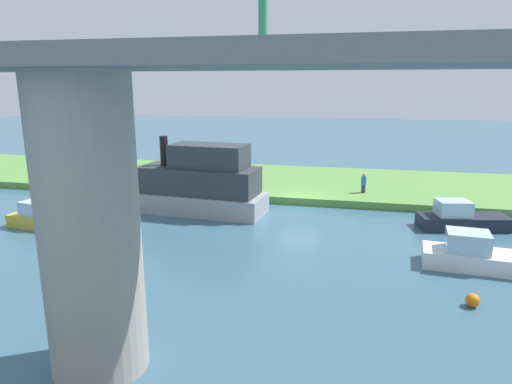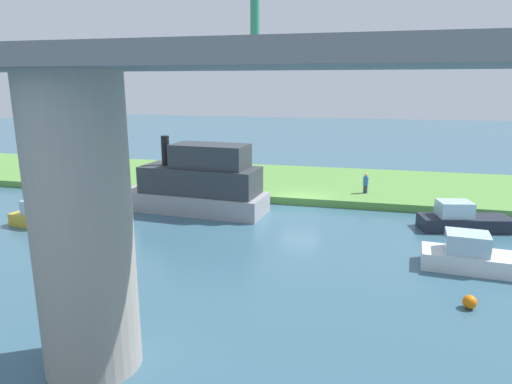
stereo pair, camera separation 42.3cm
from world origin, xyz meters
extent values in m
plane|color=#386075|center=(0.00, 0.00, 0.00)|extent=(160.00, 160.00, 0.00)
cube|color=#5B9342|center=(0.00, -6.00, 0.25)|extent=(80.00, 12.00, 0.50)
cylinder|color=#9E998E|center=(3.26, 18.70, 4.11)|extent=(2.65, 2.65, 8.22)
cube|color=slate|center=(3.26, 18.70, 8.47)|extent=(59.68, 4.00, 0.50)
cylinder|color=#2D334C|center=(-4.08, -2.59, 0.78)|extent=(0.29, 0.29, 0.55)
cylinder|color=blue|center=(-4.08, -2.59, 1.35)|extent=(0.46, 0.46, 0.60)
sphere|color=tan|center=(-4.08, -2.59, 1.77)|extent=(0.24, 0.24, 0.24)
cylinder|color=brown|center=(7.32, -1.83, 0.91)|extent=(0.20, 0.20, 0.82)
cube|color=#99999E|center=(6.49, 2.82, 0.61)|extent=(9.44, 3.79, 1.23)
cube|color=#33383D|center=(5.98, 2.86, 2.05)|extent=(7.57, 3.34, 1.64)
cube|color=#33383D|center=(5.26, 2.92, 3.59)|extent=(4.78, 2.69, 1.43)
cylinder|color=black|center=(8.32, 2.67, 3.79)|extent=(0.51, 0.51, 1.84)
cube|color=#D84C2D|center=(8.94, 2.62, 1.69)|extent=(1.78, 1.97, 0.92)
cube|color=#1E232D|center=(-9.52, 2.81, 0.38)|extent=(5.09, 2.66, 0.75)
cube|color=silver|center=(-8.89, 2.94, 1.18)|extent=(1.98, 1.70, 0.86)
cube|color=white|center=(-9.11, 8.73, 0.38)|extent=(5.05, 2.18, 0.76)
cube|color=silver|center=(-8.46, 8.67, 1.20)|extent=(1.89, 1.55, 0.87)
cube|color=gold|center=(13.26, 7.88, 0.35)|extent=(4.66, 2.30, 0.69)
cube|color=silver|center=(13.85, 7.78, 1.09)|extent=(1.79, 1.51, 0.79)
sphere|color=orange|center=(-7.92, 12.53, 0.25)|extent=(0.50, 0.50, 0.50)
camera|label=1|loc=(-3.61, 28.89, 7.89)|focal=31.71mm
camera|label=2|loc=(-4.02, 28.79, 7.89)|focal=31.71mm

